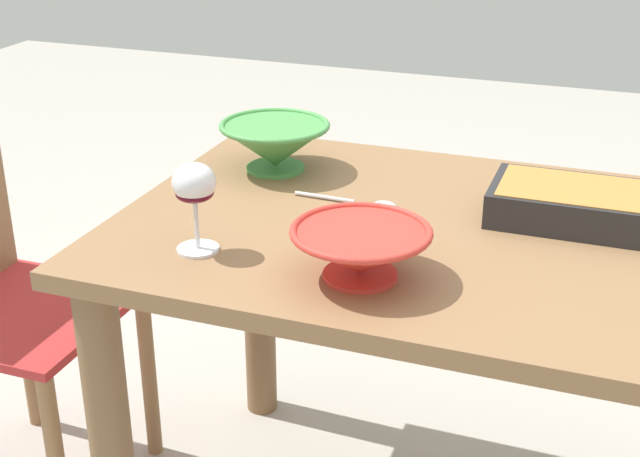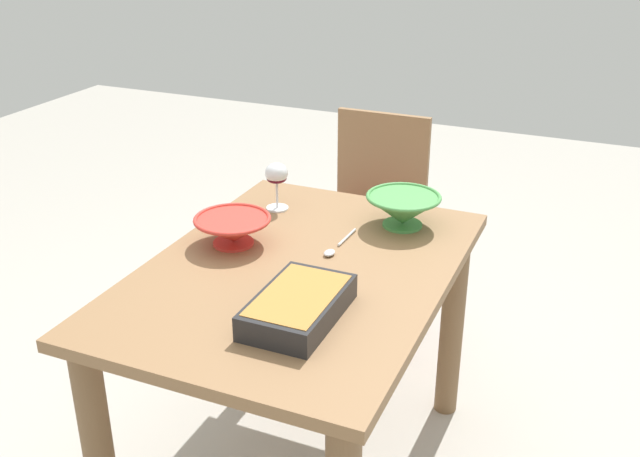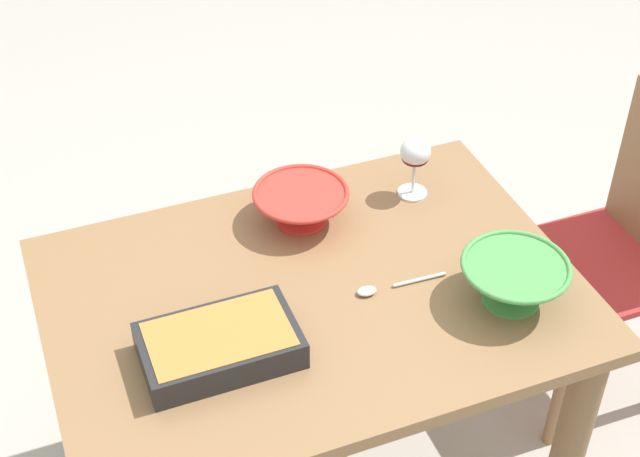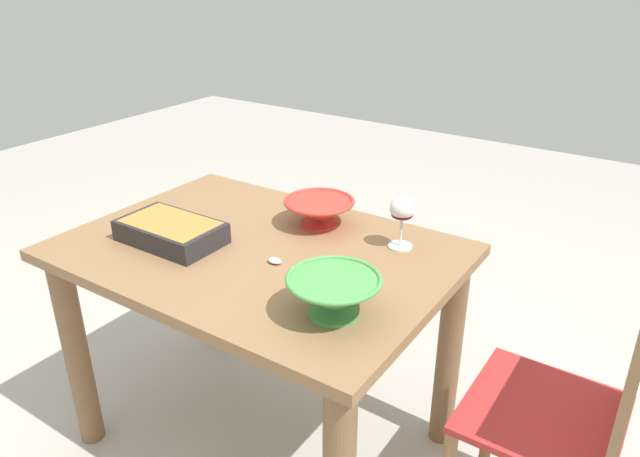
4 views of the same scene
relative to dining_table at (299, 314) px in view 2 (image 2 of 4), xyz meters
The scene contains 7 objects.
dining_table is the anchor object (origin of this frame).
chair 0.94m from the dining_table, behind, with size 0.39×0.40×0.91m.
wine_glass 0.50m from the dining_table, 145.90° to the right, with size 0.07×0.07×0.16m.
casserole_dish 0.33m from the dining_table, 24.94° to the left, with size 0.31×0.19×0.07m.
mixing_bowl 0.47m from the dining_table, 154.94° to the left, with size 0.23×0.23×0.10m.
small_bowl 0.32m from the dining_table, 104.41° to the right, with size 0.23×0.23×0.09m.
serving_spoon 0.22m from the dining_table, 160.04° to the left, with size 0.21×0.03×0.01m.
Camera 2 is at (1.66, 0.78, 1.70)m, focal length 41.55 mm.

